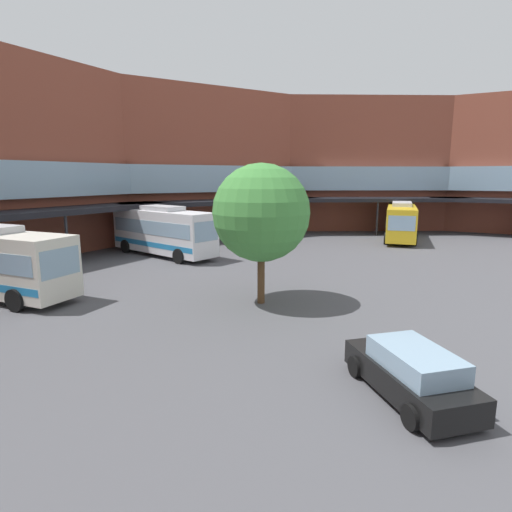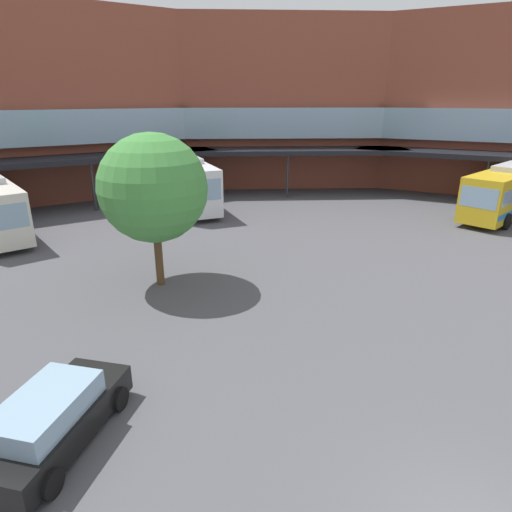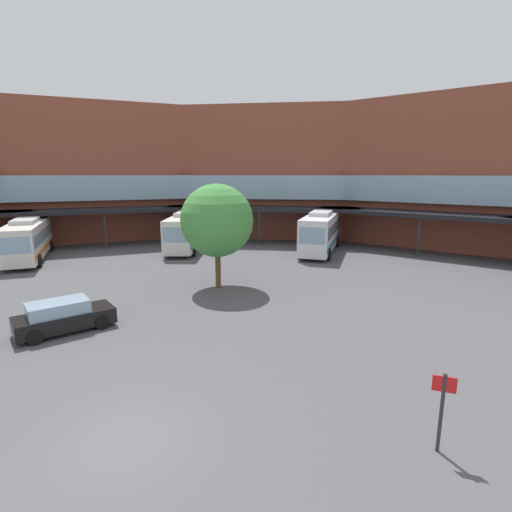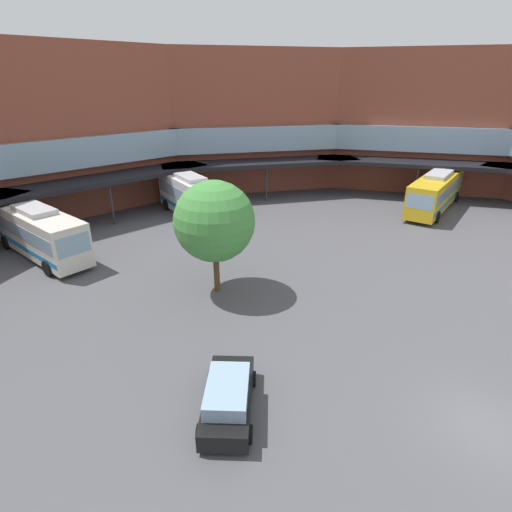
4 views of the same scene
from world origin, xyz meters
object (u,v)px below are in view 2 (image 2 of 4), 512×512
object	(u,v)px
bus_3	(510,190)
parked_car	(53,419)
plaza_tree	(153,189)
bus_2	(188,183)

from	to	relation	value
bus_3	parked_car	bearing A→B (deg)	0.14
plaza_tree	bus_2	bearing A→B (deg)	61.26
parked_car	bus_3	bearing A→B (deg)	-33.01
bus_2	bus_3	xyz separation A→B (m)	(19.09, -14.35, -0.12)
bus_2	plaza_tree	distance (m)	15.02
bus_3	plaza_tree	bearing A→B (deg)	-14.86
bus_2	plaza_tree	bearing A→B (deg)	-18.73
parked_car	plaza_tree	size ratio (longest dim) A/B	0.64
bus_2	parked_car	bearing A→B (deg)	-21.33
bus_2	bus_3	distance (m)	23.88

